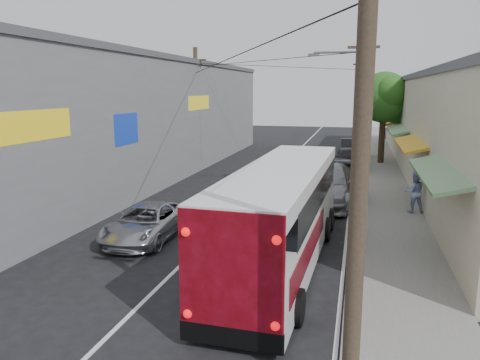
% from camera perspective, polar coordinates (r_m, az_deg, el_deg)
% --- Properties ---
extents(ground, '(120.00, 120.00, 0.00)m').
position_cam_1_polar(ground, '(11.82, -13.95, -16.31)').
color(ground, black).
rests_on(ground, ground).
extents(sidewalk, '(3.00, 80.00, 0.12)m').
position_cam_1_polar(sidewalk, '(29.69, 16.60, 0.26)').
color(sidewalk, slate).
rests_on(sidewalk, ground).
extents(building_right, '(7.09, 40.00, 6.25)m').
position_cam_1_polar(building_right, '(31.80, 24.92, 6.01)').
color(building_right, '#BDB696').
rests_on(building_right, ground).
extents(building_left, '(7.20, 36.00, 7.25)m').
position_cam_1_polar(building_left, '(30.46, -12.52, 7.53)').
color(building_left, slate).
rests_on(building_left, ground).
extents(utility_poles, '(11.80, 45.28, 8.00)m').
position_cam_1_polar(utility_poles, '(29.61, 10.41, 8.44)').
color(utility_poles, '#473828').
rests_on(utility_poles, ground).
extents(street_tree, '(4.40, 4.00, 6.60)m').
position_cam_1_polar(street_tree, '(35.25, 17.27, 9.40)').
color(street_tree, '#3F2B19').
rests_on(street_tree, ground).
extents(coach_bus, '(2.75, 10.78, 3.09)m').
position_cam_1_polar(coach_bus, '(14.48, 5.22, -4.10)').
color(coach_bus, white).
rests_on(coach_bus, ground).
extents(jeepney, '(2.12, 4.51, 1.25)m').
position_cam_1_polar(jeepney, '(17.32, -11.31, -5.08)').
color(jeepney, '#B5B4BB').
rests_on(jeepney, ground).
extents(parked_suv, '(2.75, 6.26, 1.79)m').
position_cam_1_polar(parked_suv, '(22.67, 10.53, -0.54)').
color(parked_suv, '#93929A').
rests_on(parked_suv, ground).
extents(parked_car_mid, '(2.09, 4.65, 1.55)m').
position_cam_1_polar(parked_car_mid, '(32.25, 13.12, 2.54)').
color(parked_car_mid, '#242328').
rests_on(parked_car_mid, ground).
extents(parked_car_far, '(1.78, 4.50, 1.46)m').
position_cam_1_polar(parked_car_far, '(38.47, 13.34, 3.79)').
color(parked_car_far, black).
rests_on(parked_car_far, ground).
extents(pedestrian_near, '(0.81, 0.67, 1.90)m').
position_cam_1_polar(pedestrian_near, '(22.67, 14.60, -0.27)').
color(pedestrian_near, '#D16E8D').
rests_on(pedestrian_near, sidewalk).
extents(pedestrian_far, '(0.96, 0.79, 1.80)m').
position_cam_1_polar(pedestrian_far, '(21.45, 20.48, -1.37)').
color(pedestrian_far, '#90A2D2').
rests_on(pedestrian_far, sidewalk).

